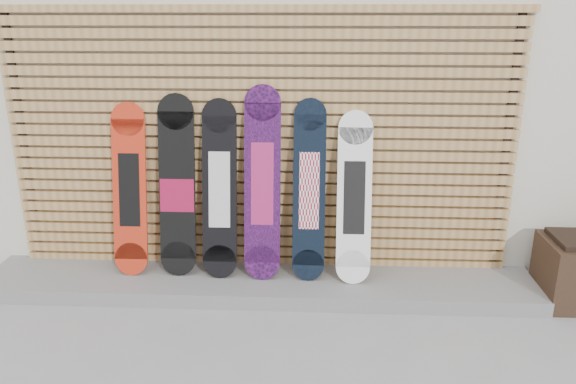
# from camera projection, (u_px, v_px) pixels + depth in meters

# --- Properties ---
(ground) EXTENTS (80.00, 80.00, 0.00)m
(ground) POSITION_uv_depth(u_px,v_px,m) (270.00, 334.00, 4.09)
(ground) COLOR gray
(ground) RESTS_ON ground
(building) EXTENTS (12.00, 5.00, 3.60)m
(building) POSITION_uv_depth(u_px,v_px,m) (332.00, 49.00, 6.83)
(building) COLOR beige
(building) RESTS_ON ground
(concrete_step) EXTENTS (4.60, 0.70, 0.12)m
(concrete_step) POSITION_uv_depth(u_px,v_px,m) (258.00, 283.00, 4.72)
(concrete_step) COLOR slate
(concrete_step) RESTS_ON ground
(slat_wall) EXTENTS (4.26, 0.08, 2.29)m
(slat_wall) POSITION_uv_depth(u_px,v_px,m) (260.00, 142.00, 4.65)
(slat_wall) COLOR #A87A46
(slat_wall) RESTS_ON ground
(snowboard_0) EXTENTS (0.28, 0.30, 1.43)m
(snowboard_0) POSITION_uv_depth(u_px,v_px,m) (130.00, 190.00, 4.65)
(snowboard_0) COLOR red
(snowboard_0) RESTS_ON concrete_step
(snowboard_1) EXTENTS (0.30, 0.29, 1.50)m
(snowboard_1) POSITION_uv_depth(u_px,v_px,m) (177.00, 188.00, 4.62)
(snowboard_1) COLOR black
(snowboard_1) RESTS_ON concrete_step
(snowboard_2) EXTENTS (0.28, 0.31, 1.46)m
(snowboard_2) POSITION_uv_depth(u_px,v_px,m) (220.00, 190.00, 4.60)
(snowboard_2) COLOR black
(snowboard_2) RESTS_ON concrete_step
(snowboard_3) EXTENTS (0.29, 0.33, 1.58)m
(snowboard_3) POSITION_uv_depth(u_px,v_px,m) (262.00, 184.00, 4.56)
(snowboard_3) COLOR black
(snowboard_3) RESTS_ON concrete_step
(snowboard_4) EXTENTS (0.26, 0.32, 1.47)m
(snowboard_4) POSITION_uv_depth(u_px,v_px,m) (309.00, 191.00, 4.56)
(snowboard_4) COLOR black
(snowboard_4) RESTS_ON concrete_step
(snowboard_5) EXTENTS (0.28, 0.36, 1.38)m
(snowboard_5) POSITION_uv_depth(u_px,v_px,m) (354.00, 198.00, 4.54)
(snowboard_5) COLOR white
(snowboard_5) RESTS_ON concrete_step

